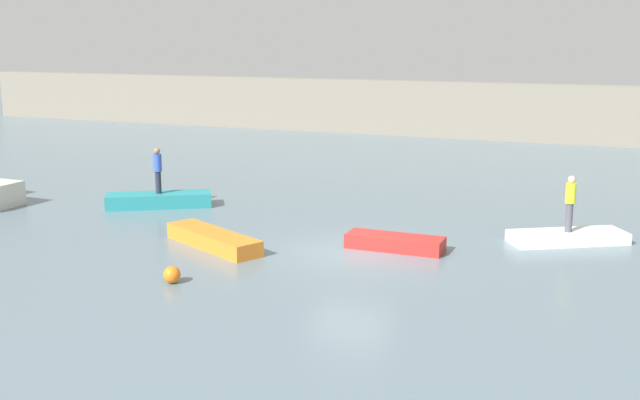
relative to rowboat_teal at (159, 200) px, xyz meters
name	(u,v)px	position (x,y,z in m)	size (l,w,h in m)	color
ground_plane	(351,253)	(9.00, -3.18, -0.27)	(120.00, 120.00, 0.00)	slate
embankment_wall	(501,112)	(9.00, 24.36, 1.51)	(80.00, 1.20, 3.56)	gray
rowboat_teal	(159,200)	(0.00, 0.00, 0.00)	(3.96, 1.12, 0.54)	teal
rowboat_orange	(213,239)	(4.79, -4.17, -0.02)	(3.90, 0.98, 0.49)	orange
rowboat_red	(395,242)	(10.13, -2.31, -0.05)	(3.01, 0.97, 0.44)	red
rowboat_white	(568,237)	(15.00, 0.52, -0.09)	(3.68, 1.26, 0.36)	white
person_blue_shirt	(158,168)	(0.00, 0.00, 1.25)	(0.32, 0.32, 1.76)	#232838
person_hiviz_shirt	(570,201)	(15.00, 0.52, 1.11)	(0.32, 0.32, 1.81)	#4C4C56
mooring_buoy	(172,275)	(5.57, -7.70, -0.04)	(0.46, 0.46, 0.46)	orange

